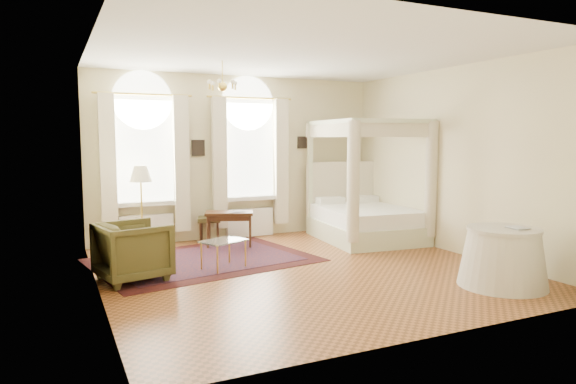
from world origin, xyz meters
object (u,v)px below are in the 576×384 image
at_px(coffee_table, 223,243).
at_px(side_table, 503,257).
at_px(canopy_bed, 366,213).
at_px(stool, 209,221).
at_px(writing_desk, 229,217).
at_px(armchair, 133,251).
at_px(nightstand, 352,215).
at_px(floor_lamp, 141,178).

distance_m(coffee_table, side_table, 4.09).
bearing_deg(side_table, canopy_bed, 88.33).
bearing_deg(stool, canopy_bed, -20.82).
xyz_separation_m(writing_desk, armchair, (-1.99, -1.62, -0.14)).
distance_m(canopy_bed, coffee_table, 3.47).
relative_size(stool, coffee_table, 0.68).
bearing_deg(canopy_bed, coffee_table, -163.13).
relative_size(nightstand, writing_desk, 0.67).
bearing_deg(floor_lamp, armchair, -102.66).
bearing_deg(stool, writing_desk, -68.79).
bearing_deg(nightstand, armchair, -156.58).
relative_size(armchair, side_table, 0.78).
relative_size(writing_desk, stool, 1.82).
bearing_deg(writing_desk, armchair, -140.87).
bearing_deg(coffee_table, writing_desk, 68.40).
bearing_deg(canopy_bed, floor_lamp, 167.95).
height_order(writing_desk, floor_lamp, floor_lamp).
height_order(writing_desk, coffee_table, writing_desk).
xyz_separation_m(nightstand, writing_desk, (-3.07, -0.57, 0.23)).
height_order(nightstand, writing_desk, nightstand).
relative_size(stool, side_table, 0.46).
relative_size(nightstand, side_table, 0.56).
bearing_deg(floor_lamp, writing_desk, -13.40).
relative_size(writing_desk, armchair, 1.06).
distance_m(stool, coffee_table, 2.15).
bearing_deg(coffee_table, nightstand, 29.90).
relative_size(canopy_bed, armchair, 2.55).
xyz_separation_m(writing_desk, stool, (-0.22, 0.57, -0.15)).
distance_m(stool, floor_lamp, 1.62).
bearing_deg(side_table, coffee_table, 141.79).
bearing_deg(canopy_bed, side_table, -91.67).
relative_size(canopy_bed, nightstand, 3.57).
relative_size(writing_desk, coffee_table, 1.24).
xyz_separation_m(canopy_bed, side_table, (-0.10, -3.54, -0.14)).
height_order(stool, side_table, side_table).
xyz_separation_m(canopy_bed, floor_lamp, (-4.25, 0.91, 0.78)).
xyz_separation_m(nightstand, stool, (-3.29, 0.00, 0.08)).
height_order(armchair, coffee_table, armchair).
xyz_separation_m(coffee_table, side_table, (3.21, -2.53, -0.01)).
xyz_separation_m(canopy_bed, writing_desk, (-2.70, 0.54, 0.03)).
bearing_deg(armchair, stool, -51.83).
xyz_separation_m(writing_desk, floor_lamp, (-1.54, 0.37, 0.75)).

